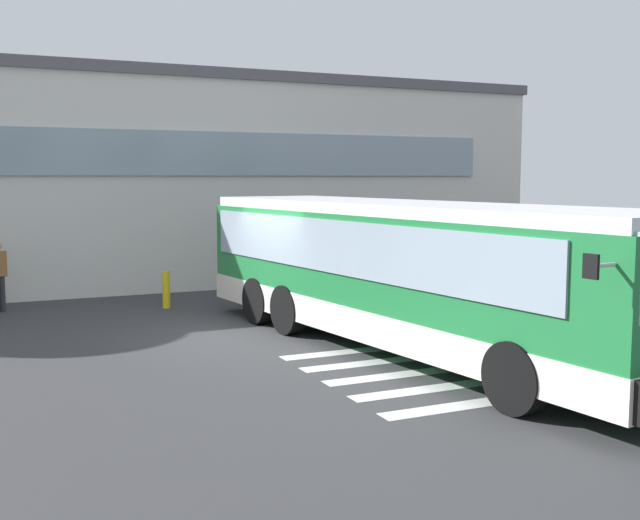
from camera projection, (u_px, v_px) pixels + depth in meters
ground_plane at (248, 333)px, 15.57m from camera, size 80.00×90.00×0.02m
bay_paint_stripes at (446, 369)px, 12.58m from camera, size 4.40×3.96×0.01m
terminal_building at (114, 180)px, 25.51m from camera, size 25.15×13.80×6.15m
bus_main_foreground at (409, 278)px, 13.84m from camera, size 4.02×11.60×2.70m
safety_bollard_yellow at (166, 290)px, 18.43m from camera, size 0.18×0.18×0.90m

